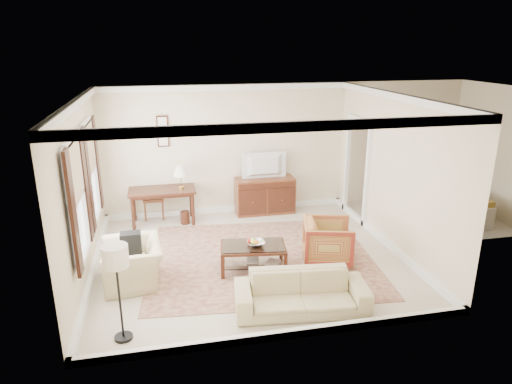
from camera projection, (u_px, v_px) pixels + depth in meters
name	position (u px, v px, depth m)	size (l,w,h in m)	color
room_shell	(248.00, 123.00, 7.58)	(5.51, 5.01, 2.91)	beige
annex_bedroom	(435.00, 202.00, 10.21)	(3.00, 2.70, 2.90)	beige
window_front	(77.00, 200.00, 6.68)	(0.12, 1.56, 1.80)	#CCB284
window_rear	(91.00, 171.00, 8.16)	(0.12, 1.56, 1.80)	#CCB284
doorway	(357.00, 171.00, 9.95)	(0.10, 1.12, 2.25)	white
rug	(261.00, 258.00, 8.31)	(3.98, 3.41, 0.01)	#581D23
writing_desk	(162.00, 194.00, 9.76)	(1.40, 0.70, 0.77)	#421E13
desk_chair	(153.00, 195.00, 10.08)	(0.45, 0.45, 1.05)	brown
desk_lamp	(181.00, 177.00, 9.73)	(0.32, 0.32, 0.50)	silver
framed_prints	(163.00, 131.00, 9.77)	(0.25, 0.04, 0.68)	#421E13
sideboard	(265.00, 195.00, 10.44)	(1.34, 0.51, 0.82)	brown
tv	(265.00, 158.00, 10.15)	(0.97, 0.56, 0.13)	black
coffee_table	(253.00, 251.00, 7.79)	(1.18, 0.80, 0.47)	#421E13
fruit_bowl	(256.00, 242.00, 7.72)	(0.42, 0.42, 0.10)	silver
book_a	(247.00, 259.00, 7.86)	(0.28, 0.04, 0.38)	brown
book_b	(267.00, 262.00, 7.79)	(0.28, 0.03, 0.38)	brown
striped_armchair	(328.00, 239.00, 8.07)	(0.83, 0.78, 0.85)	maroon
club_armchair	(132.00, 257.00, 7.34)	(1.05, 0.68, 0.92)	tan
backpack	(131.00, 242.00, 7.30)	(0.32, 0.22, 0.40)	black
sofa	(302.00, 287.00, 6.59)	(1.92, 0.56, 0.75)	tan
floor_lamp	(116.00, 263.00, 5.71)	(0.33, 0.33, 1.35)	black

